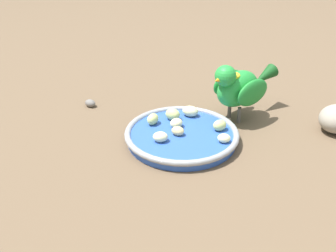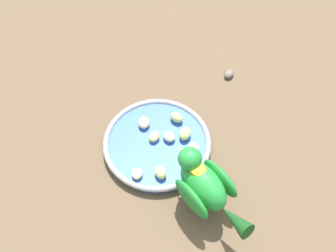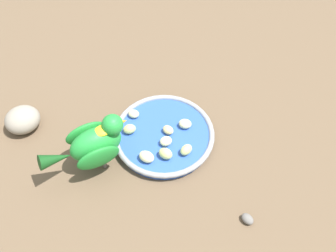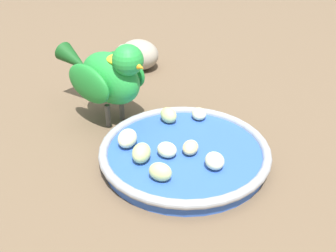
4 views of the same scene
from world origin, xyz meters
TOP-DOWN VIEW (x-y plane):
  - ground_plane at (0.00, 0.00)m, footprint 4.00×4.00m
  - feeding_bowl at (0.00, -0.02)m, footprint 0.23×0.23m
  - apple_piece_0 at (-0.03, 0.03)m, footprint 0.04×0.03m
  - apple_piece_1 at (-0.04, -0.06)m, footprint 0.03×0.03m
  - apple_piece_2 at (-0.01, 0.00)m, footprint 0.04×0.04m
  - apple_piece_3 at (0.08, 0.00)m, footprint 0.04×0.03m
  - apple_piece_4 at (0.09, -0.05)m, footprint 0.03×0.02m
  - apple_piece_5 at (0.01, 0.05)m, footprint 0.04×0.03m
  - apple_piece_6 at (-0.01, -0.03)m, footprint 0.03×0.03m
  - apple_piece_7 at (-0.06, 0.01)m, footprint 0.03×0.04m
  - parrot at (0.11, 0.09)m, footprint 0.15×0.17m
  - pebble_1 at (-0.23, 0.11)m, footprint 0.03×0.03m

SIDE VIEW (x-z plane):
  - ground_plane at x=0.00m, z-range 0.00..0.00m
  - pebble_1 at x=-0.23m, z-range 0.00..0.02m
  - feeding_bowl at x=0.00m, z-range 0.00..0.03m
  - apple_piece_4 at x=0.09m, z-range 0.02..0.04m
  - apple_piece_6 at x=-0.01m, z-range 0.02..0.04m
  - apple_piece_2 at x=-0.01m, z-range 0.02..0.04m
  - apple_piece_1 at x=-0.04m, z-range 0.02..0.04m
  - apple_piece_3 at x=0.08m, z-range 0.02..0.04m
  - apple_piece_5 at x=0.01m, z-range 0.02..0.04m
  - apple_piece_7 at x=-0.06m, z-range 0.02..0.04m
  - apple_piece_0 at x=-0.03m, z-range 0.02..0.04m
  - parrot at x=0.11m, z-range 0.01..0.15m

